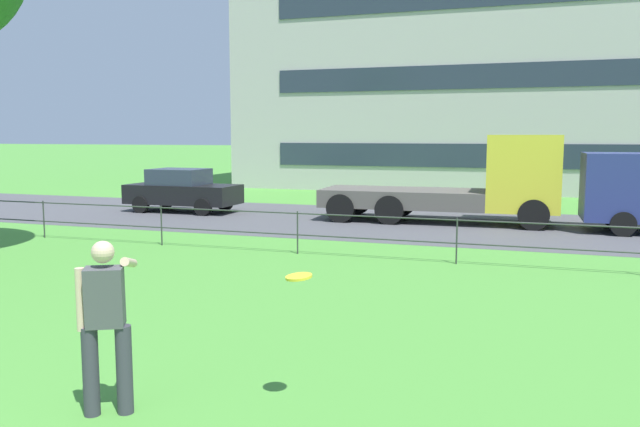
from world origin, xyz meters
name	(u,v)px	position (x,y,z in m)	size (l,w,h in m)	color
street_strip	(366,221)	(0.00, 18.78, 0.00)	(80.00, 7.98, 0.01)	#4C4C51
park_fence	(298,225)	(0.00, 12.73, 0.67)	(29.19, 0.04, 1.00)	#333833
person_thrower	(106,321)	(1.36, 3.96, 0.94)	(0.47, 0.85, 1.74)	#383842
frisbee	(299,277)	(3.10, 4.70, 1.36)	(0.38, 0.38, 0.06)	yellow
car_black_right	(182,190)	(-6.90, 19.16, 0.78)	(4.00, 1.82, 1.54)	black
flatbed_truck_left	(474,184)	(3.28, 19.49, 1.22)	(7.37, 2.64, 2.75)	yellow
apartment_building_background	(592,7)	(7.26, 35.15, 9.14)	(34.96, 11.75, 18.27)	#B7B2AD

